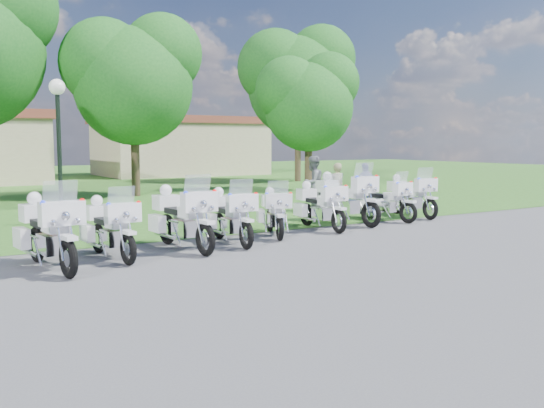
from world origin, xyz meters
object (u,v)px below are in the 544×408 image
motorcycle_3 (230,216)px  bystander_c (365,185)px  motorcycle_2 (182,217)px  bystander_b (313,184)px  motorcycle_5 (320,205)px  motorcycle_1 (110,227)px  motorcycle_4 (274,212)px  bystander_a (336,188)px  motorcycle_6 (345,198)px  motorcycle_7 (384,199)px  motorcycle_8 (410,195)px  lamp_post (58,115)px  motorcycle_0 (48,231)px

motorcycle_3 → bystander_c: 8.94m
motorcycle_2 → bystander_b: size_ratio=1.34×
motorcycle_3 → bystander_c: size_ratio=1.44×
motorcycle_3 → motorcycle_5: (3.15, 0.76, 0.00)m
motorcycle_1 → bystander_c: (10.74, 4.65, 0.17)m
motorcycle_1 → motorcycle_4: bearing=-174.1°
motorcycle_1 → motorcycle_5: (6.07, 1.08, 0.01)m
motorcycle_1 → bystander_c: bearing=-160.7°
bystander_a → motorcycle_4: bearing=35.7°
motorcycle_6 → motorcycle_7: size_ratio=1.19×
motorcycle_8 → bystander_b: (-1.79, 2.79, 0.27)m
motorcycle_5 → bystander_a: bystander_a is taller
motorcycle_6 → bystander_b: size_ratio=1.42×
motorcycle_4 → motorcycle_6: size_ratio=0.75×
motorcycle_6 → motorcycle_8: size_ratio=1.13×
motorcycle_1 → motorcycle_2: bearing=-177.8°
motorcycle_6 → motorcycle_1: bearing=10.8°
motorcycle_8 → motorcycle_1: bearing=17.3°
lamp_post → bystander_a: (8.51, -1.64, -2.26)m
motorcycle_5 → lamp_post: lamp_post is taller
motorcycle_8 → bystander_c: 2.89m
motorcycle_4 → bystander_a: size_ratio=1.22×
motorcycle_3 → motorcycle_5: motorcycle_5 is taller
motorcycle_7 → motorcycle_2: bearing=3.5°
motorcycle_4 → motorcycle_8: size_ratio=0.85×
motorcycle_4 → bystander_a: 5.37m
bystander_c → motorcycle_6: bearing=47.7°
motorcycle_6 → motorcycle_8: bearing=-177.3°
motorcycle_7 → motorcycle_8: (1.38, 0.29, 0.03)m
motorcycle_6 → motorcycle_5: bearing=20.7°
motorcycle_2 → motorcycle_4: size_ratio=1.25×
motorcycle_7 → bystander_c: size_ratio=1.40×
motorcycle_0 → motorcycle_4: size_ratio=1.25×
motorcycle_3 → lamp_post: bearing=-57.4°
motorcycle_1 → lamp_post: size_ratio=0.55×
motorcycle_4 → motorcycle_6: bearing=-141.6°
motorcycle_7 → lamp_post: (-8.49, 3.97, 2.46)m
motorcycle_0 → lamp_post: bearing=-110.6°
motorcycle_1 → motorcycle_6: bearing=-171.8°
motorcycle_0 → motorcycle_3: motorcycle_0 is taller
motorcycle_3 → motorcycle_7: size_ratio=1.03×
lamp_post → motorcycle_6: bearing=-28.8°
motorcycle_5 → motorcycle_2: bearing=16.5°
motorcycle_1 → bystander_b: (8.38, 4.61, 0.31)m
motorcycle_6 → motorcycle_0: bearing=11.8°
motorcycle_2 → bystander_c: 10.12m
motorcycle_4 → motorcycle_2: bearing=34.9°
motorcycle_6 → motorcycle_8: (2.80, 0.21, -0.09)m
motorcycle_3 → bystander_b: 6.95m
motorcycle_4 → motorcycle_7: (4.36, 0.75, 0.03)m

